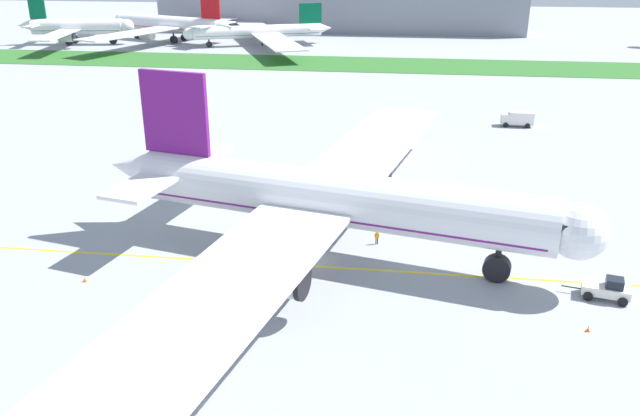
# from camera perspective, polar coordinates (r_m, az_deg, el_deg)

# --- Properties ---
(ground_plane) EXTENTS (600.00, 600.00, 0.00)m
(ground_plane) POSITION_cam_1_polar(r_m,az_deg,el_deg) (70.50, -0.65, -4.57)
(ground_plane) COLOR #9399A0
(ground_plane) RESTS_ON ground
(apron_taxi_line) EXTENTS (280.00, 0.36, 0.01)m
(apron_taxi_line) POSITION_cam_1_polar(r_m,az_deg,el_deg) (69.25, -0.81, -5.09)
(apron_taxi_line) COLOR yellow
(apron_taxi_line) RESTS_ON ground
(grass_median_strip) EXTENTS (320.00, 24.00, 0.10)m
(grass_median_strip) POSITION_cam_1_polar(r_m,az_deg,el_deg) (185.08, 4.64, 12.35)
(grass_median_strip) COLOR #2D6628
(grass_median_strip) RESTS_ON ground
(airliner_foreground) EXTENTS (54.60, 87.23, 18.74)m
(airliner_foreground) POSITION_cam_1_polar(r_m,az_deg,el_deg) (69.56, 0.76, 0.79)
(airliner_foreground) COLOR white
(airliner_foreground) RESTS_ON ground
(pushback_tug) EXTENTS (6.23, 3.13, 2.24)m
(pushback_tug) POSITION_cam_1_polar(r_m,az_deg,el_deg) (68.61, 23.75, -6.48)
(pushback_tug) COLOR white
(pushback_tug) RESTS_ON ground
(ground_crew_wingwalker_port) EXTENTS (0.47, 0.43, 1.57)m
(ground_crew_wingwalker_port) POSITION_cam_1_polar(r_m,az_deg,el_deg) (63.94, -12.02, -7.15)
(ground_crew_wingwalker_port) COLOR black
(ground_crew_wingwalker_port) RESTS_ON ground
(ground_crew_marshaller_front) EXTENTS (0.53, 0.34, 1.57)m
(ground_crew_marshaller_front) POSITION_cam_1_polar(r_m,az_deg,el_deg) (74.00, 4.98, -2.48)
(ground_crew_marshaller_front) COLOR black
(ground_crew_marshaller_front) RESTS_ON ground
(traffic_cone_near_nose) EXTENTS (0.36, 0.36, 0.58)m
(traffic_cone_near_nose) POSITION_cam_1_polar(r_m,az_deg,el_deg) (70.28, -19.83, -5.85)
(traffic_cone_near_nose) COLOR #F2590C
(traffic_cone_near_nose) RESTS_ON ground
(traffic_cone_port_wing) EXTENTS (0.36, 0.36, 0.58)m
(traffic_cone_port_wing) POSITION_cam_1_polar(r_m,az_deg,el_deg) (62.96, 22.33, -9.69)
(traffic_cone_port_wing) COLOR #F2590C
(traffic_cone_port_wing) RESTS_ON ground
(service_truck_baggage_loader) EXTENTS (5.84, 2.63, 2.72)m
(service_truck_baggage_loader) POSITION_cam_1_polar(r_m,az_deg,el_deg) (126.68, 16.83, 7.49)
(service_truck_baggage_loader) COLOR white
(service_truck_baggage_loader) RESTS_ON ground
(parked_airliner_far_left) EXTENTS (38.02, 58.02, 16.25)m
(parked_airliner_far_left) POSITION_cam_1_polar(r_m,az_deg,el_deg) (235.46, -20.48, 14.55)
(parked_airliner_far_left) COLOR white
(parked_airliner_far_left) RESTS_ON ground
(parked_airliner_far_centre) EXTENTS (47.39, 76.42, 16.76)m
(parked_airliner_far_centre) POSITION_cam_1_polar(r_m,az_deg,el_deg) (232.11, -12.74, 15.33)
(parked_airliner_far_centre) COLOR white
(parked_airliner_far_centre) RESTS_ON ground
(parked_airliner_far_right) EXTENTS (45.84, 76.78, 12.80)m
(parked_airliner_far_right) POSITION_cam_1_polar(r_m,az_deg,el_deg) (220.18, -5.19, 15.06)
(parked_airliner_far_right) COLOR white
(parked_airliner_far_right) RESTS_ON ground
(terminal_building) EXTENTS (133.96, 20.00, 18.00)m
(terminal_building) POSITION_cam_1_polar(r_m,az_deg,el_deg) (254.50, 1.76, 17.16)
(terminal_building) COLOR gray
(terminal_building) RESTS_ON ground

